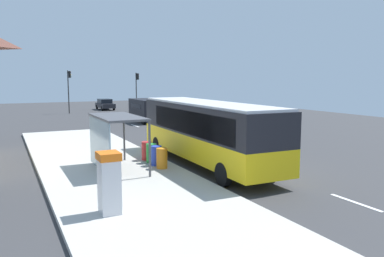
{
  "coord_description": "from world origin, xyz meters",
  "views": [
    {
      "loc": [
        -10.8,
        -15.25,
        4.37
      ],
      "look_at": [
        -1.0,
        4.55,
        1.5
      ],
      "focal_mm": 36.06,
      "sensor_mm": 36.0,
      "label": 1
    }
  ],
  "objects_px": {
    "recycling_bin_blue": "(156,156)",
    "traffic_light_near_side": "(137,86)",
    "bus_shelter": "(111,129)",
    "ticket_machine": "(109,182)",
    "recycling_bin_red": "(147,151)",
    "traffic_light_far_side": "(69,85)",
    "recycling_bin_orange": "(162,158)",
    "bus": "(206,129)",
    "recycling_bin_green": "(151,153)",
    "sedan_near": "(105,104)",
    "white_van": "(146,109)"
  },
  "relations": [
    {
      "from": "traffic_light_far_side",
      "to": "ticket_machine",
      "type": "bearing_deg",
      "value": -97.13
    },
    {
      "from": "ticket_machine",
      "to": "recycling_bin_blue",
      "type": "height_order",
      "value": "ticket_machine"
    },
    {
      "from": "recycling_bin_blue",
      "to": "traffic_light_near_side",
      "type": "bearing_deg",
      "value": 73.26
    },
    {
      "from": "white_van",
      "to": "sedan_near",
      "type": "bearing_deg",
      "value": 89.67
    },
    {
      "from": "bus_shelter",
      "to": "recycling_bin_blue",
      "type": "bearing_deg",
      "value": 1.16
    },
    {
      "from": "sedan_near",
      "to": "bus_shelter",
      "type": "relative_size",
      "value": 1.11
    },
    {
      "from": "white_van",
      "to": "recycling_bin_green",
      "type": "xyz_separation_m",
      "value": [
        -6.4,
        -18.89,
        -0.69
      ]
    },
    {
      "from": "white_van",
      "to": "recycling_bin_blue",
      "type": "xyz_separation_m",
      "value": [
        -6.4,
        -19.59,
        -0.69
      ]
    },
    {
      "from": "recycling_bin_blue",
      "to": "traffic_light_far_side",
      "type": "height_order",
      "value": "traffic_light_far_side"
    },
    {
      "from": "bus_shelter",
      "to": "ticket_machine",
      "type": "bearing_deg",
      "value": -105.27
    },
    {
      "from": "recycling_bin_orange",
      "to": "recycling_bin_green",
      "type": "distance_m",
      "value": 1.4
    },
    {
      "from": "sedan_near",
      "to": "traffic_light_far_side",
      "type": "height_order",
      "value": "traffic_light_far_side"
    },
    {
      "from": "bus",
      "to": "recycling_bin_green",
      "type": "xyz_separation_m",
      "value": [
        -2.49,
        1.11,
        -1.19
      ]
    },
    {
      "from": "bus",
      "to": "traffic_light_far_side",
      "type": "height_order",
      "value": "traffic_light_far_side"
    },
    {
      "from": "ticket_machine",
      "to": "traffic_light_near_side",
      "type": "distance_m",
      "value": 40.25
    },
    {
      "from": "recycling_bin_blue",
      "to": "recycling_bin_red",
      "type": "relative_size",
      "value": 1.0
    },
    {
      "from": "recycling_bin_green",
      "to": "recycling_bin_red",
      "type": "xyz_separation_m",
      "value": [
        0.0,
        0.7,
        0.0
      ]
    },
    {
      "from": "recycling_bin_red",
      "to": "traffic_light_far_side",
      "type": "distance_m",
      "value": 31.79
    },
    {
      "from": "ticket_machine",
      "to": "recycling_bin_red",
      "type": "height_order",
      "value": "ticket_machine"
    },
    {
      "from": "sedan_near",
      "to": "recycling_bin_green",
      "type": "distance_m",
      "value": 36.78
    },
    {
      "from": "recycling_bin_green",
      "to": "traffic_light_far_side",
      "type": "xyz_separation_m",
      "value": [
        1.1,
        32.33,
        2.9
      ]
    },
    {
      "from": "traffic_light_far_side",
      "to": "recycling_bin_green",
      "type": "bearing_deg",
      "value": -91.94
    },
    {
      "from": "recycling_bin_blue",
      "to": "bus_shelter",
      "type": "height_order",
      "value": "bus_shelter"
    },
    {
      "from": "traffic_light_near_side",
      "to": "traffic_light_far_side",
      "type": "height_order",
      "value": "traffic_light_far_side"
    },
    {
      "from": "bus_shelter",
      "to": "recycling_bin_red",
      "type": "bearing_deg",
      "value": 33.15
    },
    {
      "from": "white_van",
      "to": "recycling_bin_blue",
      "type": "bearing_deg",
      "value": -108.09
    },
    {
      "from": "ticket_machine",
      "to": "recycling_bin_red",
      "type": "xyz_separation_m",
      "value": [
        3.74,
        7.04,
        -0.52
      ]
    },
    {
      "from": "white_van",
      "to": "bus_shelter",
      "type": "height_order",
      "value": "bus_shelter"
    },
    {
      "from": "recycling_bin_orange",
      "to": "bus_shelter",
      "type": "height_order",
      "value": "bus_shelter"
    },
    {
      "from": "recycling_bin_blue",
      "to": "recycling_bin_red",
      "type": "xyz_separation_m",
      "value": [
        0.0,
        1.4,
        0.0
      ]
    },
    {
      "from": "recycling_bin_green",
      "to": "recycling_bin_orange",
      "type": "bearing_deg",
      "value": -90.0
    },
    {
      "from": "traffic_light_near_side",
      "to": "ticket_machine",
      "type": "bearing_deg",
      "value": -109.53
    },
    {
      "from": "ticket_machine",
      "to": "traffic_light_near_side",
      "type": "bearing_deg",
      "value": 70.47
    },
    {
      "from": "traffic_light_near_side",
      "to": "recycling_bin_blue",
      "type": "bearing_deg",
      "value": -106.74
    },
    {
      "from": "traffic_light_near_side",
      "to": "traffic_light_far_side",
      "type": "xyz_separation_m",
      "value": [
        -8.6,
        0.8,
        0.14
      ]
    },
    {
      "from": "recycling_bin_red",
      "to": "recycling_bin_blue",
      "type": "bearing_deg",
      "value": -90.0
    },
    {
      "from": "bus_shelter",
      "to": "recycling_bin_orange",
      "type": "bearing_deg",
      "value": -16.49
    },
    {
      "from": "bus",
      "to": "recycling_bin_orange",
      "type": "xyz_separation_m",
      "value": [
        -2.49,
        -0.29,
        -1.19
      ]
    },
    {
      "from": "bus_shelter",
      "to": "bus",
      "type": "bearing_deg",
      "value": -4.42
    },
    {
      "from": "sedan_near",
      "to": "recycling_bin_red",
      "type": "height_order",
      "value": "sedan_near"
    },
    {
      "from": "recycling_bin_blue",
      "to": "ticket_machine",
      "type": "bearing_deg",
      "value": -123.54
    },
    {
      "from": "sedan_near",
      "to": "recycling_bin_red",
      "type": "relative_size",
      "value": 4.66
    },
    {
      "from": "bus",
      "to": "recycling_bin_red",
      "type": "height_order",
      "value": "bus"
    },
    {
      "from": "sedan_near",
      "to": "recycling_bin_red",
      "type": "bearing_deg",
      "value": -100.38
    },
    {
      "from": "bus",
      "to": "ticket_machine",
      "type": "xyz_separation_m",
      "value": [
        -6.23,
        -5.23,
        -0.67
      ]
    },
    {
      "from": "recycling_bin_red",
      "to": "traffic_light_near_side",
      "type": "xyz_separation_m",
      "value": [
        9.7,
        30.83,
        2.75
      ]
    },
    {
      "from": "sedan_near",
      "to": "white_van",
      "type": "bearing_deg",
      "value": -90.33
    },
    {
      "from": "ticket_machine",
      "to": "bus",
      "type": "bearing_deg",
      "value": 40.04
    },
    {
      "from": "recycling_bin_orange",
      "to": "recycling_bin_red",
      "type": "bearing_deg",
      "value": 90.0
    },
    {
      "from": "recycling_bin_blue",
      "to": "traffic_light_near_side",
      "type": "xyz_separation_m",
      "value": [
        9.7,
        32.23,
        2.75
      ]
    }
  ]
}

